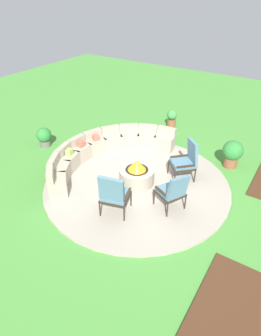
{
  "coord_description": "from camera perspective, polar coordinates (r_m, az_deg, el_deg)",
  "views": [
    {
      "loc": [
        -5.31,
        -3.25,
        4.62
      ],
      "look_at": [
        0.0,
        0.2,
        0.45
      ],
      "focal_mm": 30.39,
      "sensor_mm": 36.0,
      "label": 1
    }
  ],
  "objects": [
    {
      "name": "ground_plane",
      "position": [
        7.75,
        1.24,
        -3.22
      ],
      "size": [
        24.0,
        24.0,
        0.0
      ],
      "primitive_type": "plane",
      "color": "#478C38"
    },
    {
      "name": "patio_circle",
      "position": [
        7.74,
        1.24,
        -3.04
      ],
      "size": [
        4.96,
        4.96,
        0.06
      ],
      "primitive_type": "cylinder",
      "color": "#9E9384",
      "rests_on": "ground_plane"
    },
    {
      "name": "mulch_bed_left",
      "position": [
        5.54,
        20.63,
        -26.23
      ],
      "size": [
        2.19,
        1.43,
        0.04
      ],
      "primitive_type": "cube",
      "color": "#472B19",
      "rests_on": "ground_plane"
    },
    {
      "name": "fire_pit",
      "position": [
        7.56,
        1.27,
        -1.23
      ],
      "size": [
        0.93,
        0.93,
        0.7
      ],
      "color": "#9E937F",
      "rests_on": "patio_circle"
    },
    {
      "name": "curved_stone_bench",
      "position": [
        8.64,
        -5.37,
        3.57
      ],
      "size": [
        4.14,
        2.39,
        0.7
      ],
      "color": "#9E937F",
      "rests_on": "patio_circle"
    },
    {
      "name": "lounge_chair_front_left",
      "position": [
        6.4,
        -3.36,
        -5.2
      ],
      "size": [
        0.78,
        0.76,
        1.16
      ],
      "rotation": [
        0.0,
        0.0,
        5.0
      ],
      "color": "#2D2319",
      "rests_on": "patio_circle"
    },
    {
      "name": "lounge_chair_front_right",
      "position": [
        6.63,
        8.48,
        -4.5
      ],
      "size": [
        0.76,
        0.77,
        1.02
      ],
      "rotation": [
        0.0,
        0.0,
        5.83
      ],
      "color": "#2D2319",
      "rests_on": "patio_circle"
    },
    {
      "name": "lounge_chair_back_left",
      "position": [
        7.74,
        11.08,
        1.61
      ],
      "size": [
        0.84,
        0.86,
        1.13
      ],
      "rotation": [
        0.0,
        0.0,
        7.06
      ],
      "color": "#2D2319",
      "rests_on": "patio_circle"
    },
    {
      "name": "potted_plant_0",
      "position": [
        8.75,
        19.76,
        2.89
      ],
      "size": [
        0.59,
        0.59,
        0.84
      ],
      "color": "brown",
      "rests_on": "ground_plane"
    },
    {
      "name": "potted_plant_1",
      "position": [
        10.83,
        8.25,
        9.86
      ],
      "size": [
        0.37,
        0.37,
        0.68
      ],
      "color": "brown",
      "rests_on": "ground_plane"
    },
    {
      "name": "potted_plant_2",
      "position": [
        9.83,
        -16.93,
        6.09
      ],
      "size": [
        0.49,
        0.49,
        0.65
      ],
      "color": "#605B56",
      "rests_on": "ground_plane"
    }
  ]
}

